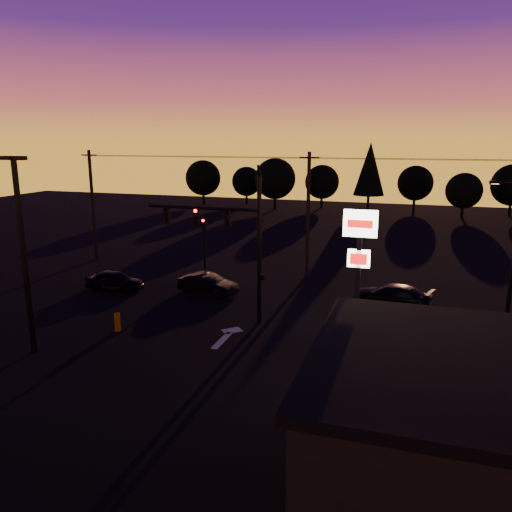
{
  "coord_description": "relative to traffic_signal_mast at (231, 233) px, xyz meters",
  "views": [
    {
      "loc": [
        9.29,
        -20.73,
        9.85
      ],
      "look_at": [
        1.0,
        5.0,
        3.5
      ],
      "focal_mm": 35.0,
      "sensor_mm": 36.0,
      "label": 1
    }
  ],
  "objects": [
    {
      "name": "tree_5",
      "position": [
        9.1,
        50.01,
        -1.19
      ],
      "size": [
        4.95,
        4.95,
        6.22
      ],
      "color": "black",
      "rests_on": "ground"
    },
    {
      "name": "streetlight",
      "position": [
        14.01,
        1.51,
        -0.52
      ],
      "size": [
        1.55,
        0.35,
        8.0
      ],
      "color": "black",
      "rests_on": "ground"
    },
    {
      "name": "bollard",
      "position": [
        -5.11,
        -3.46,
        -4.46
      ],
      "size": [
        0.32,
        0.32,
        0.96
      ],
      "primitive_type": "cylinder",
      "color": "#BB7100",
      "rests_on": "ground"
    },
    {
      "name": "tree_1",
      "position": [
        -15.9,
        49.01,
        -1.5
      ],
      "size": [
        4.54,
        4.54,
        5.71
      ],
      "color": "black",
      "rests_on": "ground"
    },
    {
      "name": "tree_0",
      "position": [
        -21.9,
        46.01,
        -0.88
      ],
      "size": [
        5.36,
        5.36,
        6.74
      ],
      "color": "black",
      "rests_on": "ground"
    },
    {
      "name": "lane_arrow",
      "position": [
        0.6,
        -2.33,
        -4.93
      ],
      "size": [
        1.2,
        3.1,
        0.01
      ],
      "color": "beige",
      "rests_on": "ground"
    },
    {
      "name": "traffic_signal_mast",
      "position": [
        0.0,
        0.0,
        0.0
      ],
      "size": [
        6.79,
        0.52,
        8.58
      ],
      "color": "black",
      "rests_on": "ground"
    },
    {
      "name": "tree_6",
      "position": [
        15.1,
        44.01,
        -1.5
      ],
      "size": [
        4.54,
        4.54,
        5.71
      ],
      "color": "black",
      "rests_on": "ground"
    },
    {
      "name": "parking_lot_light",
      "position": [
        -7.4,
        -6.99,
        0.33
      ],
      "size": [
        1.25,
        0.3,
        9.14
      ],
      "color": "black",
      "rests_on": "ground"
    },
    {
      "name": "suv_parked",
      "position": [
        11.54,
        -7.88,
        -4.32
      ],
      "size": [
        2.48,
        4.63,
        1.24
      ],
      "primitive_type": "imported",
      "rotation": [
        0.0,
        0.0,
        0.1
      ],
      "color": "black",
      "rests_on": "ground"
    },
    {
      "name": "tree_2",
      "position": [
        -9.9,
        44.01,
        -0.57
      ],
      "size": [
        5.77,
        5.78,
        7.26
      ],
      "color": "black",
      "rests_on": "ground"
    },
    {
      "name": "power_wires",
      "position": [
        2.1,
        10.01,
        3.63
      ],
      "size": [
        36.0,
        1.22,
        0.07
      ],
      "color": "black",
      "rests_on": "ground"
    },
    {
      "name": "car_mid",
      "position": [
        -3.14,
        3.97,
        -4.27
      ],
      "size": [
        4.19,
        2.06,
        1.32
      ],
      "primitive_type": "imported",
      "rotation": [
        0.0,
        0.0,
        1.4
      ],
      "color": "black",
      "rests_on": "ground"
    },
    {
      "name": "car_right",
      "position": [
        8.38,
        4.97,
        -4.25
      ],
      "size": [
        5.11,
        3.17,
        1.38
      ],
      "primitive_type": "imported",
      "rotation": [
        0.0,
        0.0,
        -1.85
      ],
      "color": "black",
      "rests_on": "ground"
    },
    {
      "name": "utility_pole_1",
      "position": [
        2.1,
        10.01,
        -0.34
      ],
      "size": [
        1.4,
        0.26,
        9.0
      ],
      "color": "black",
      "rests_on": "ground"
    },
    {
      "name": "tree_4",
      "position": [
        3.1,
        45.01,
        0.99
      ],
      "size": [
        4.18,
        4.18,
        9.5
      ],
      "color": "black",
      "rests_on": "ground"
    },
    {
      "name": "car_left",
      "position": [
        -9.39,
        2.81,
        -4.27
      ],
      "size": [
        3.94,
        1.71,
        1.33
      ],
      "primitive_type": "imported",
      "rotation": [
        0.0,
        0.0,
        1.61
      ],
      "color": "black",
      "rests_on": "ground"
    },
    {
      "name": "utility_pole_0",
      "position": [
        -15.9,
        10.01,
        -0.34
      ],
      "size": [
        1.4,
        0.26,
        9.0
      ],
      "color": "black",
      "rests_on": "ground"
    },
    {
      "name": "secondary_signal",
      "position": [
        -4.9,
        7.49,
        -2.07
      ],
      "size": [
        0.3,
        0.31,
        4.35
      ],
      "color": "black",
      "rests_on": "ground"
    },
    {
      "name": "tree_3",
      "position": [
        -3.9,
        48.01,
        -1.19
      ],
      "size": [
        4.95,
        4.95,
        6.22
      ],
      "color": "black",
      "rests_on": "ground"
    },
    {
      "name": "ground",
      "position": [
        0.1,
        -3.99,
        -4.94
      ],
      "size": [
        120.0,
        120.0,
        0.0
      ],
      "primitive_type": "plane",
      "color": "black",
      "rests_on": "ground"
    },
    {
      "name": "pylon_sign",
      "position": [
        7.1,
        -2.49,
        -0.02
      ],
      "size": [
        1.5,
        0.28,
        6.8
      ],
      "color": "black",
      "rests_on": "ground"
    }
  ]
}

